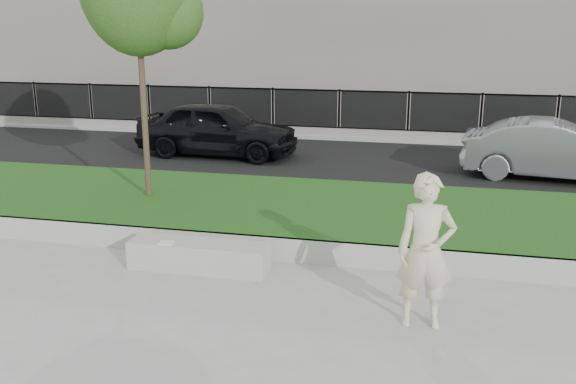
% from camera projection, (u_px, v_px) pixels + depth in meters
% --- Properties ---
extents(ground, '(90.00, 90.00, 0.00)m').
position_uv_depth(ground, '(257.00, 285.00, 9.46)').
color(ground, gray).
rests_on(ground, ground).
extents(grass_bank, '(34.00, 4.00, 0.40)m').
position_uv_depth(grass_bank, '(299.00, 214.00, 12.23)').
color(grass_bank, '#13360D').
rests_on(grass_bank, ground).
extents(grass_kerb, '(34.00, 0.08, 0.40)m').
position_uv_depth(grass_kerb, '(274.00, 249.00, 10.38)').
color(grass_kerb, gray).
rests_on(grass_kerb, ground).
extents(street, '(34.00, 7.00, 0.04)m').
position_uv_depth(street, '(341.00, 162.00, 17.45)').
color(street, black).
rests_on(street, ground).
extents(far_pavement, '(34.00, 3.00, 0.12)m').
position_uv_depth(far_pavement, '(360.00, 133.00, 21.67)').
color(far_pavement, gray).
rests_on(far_pavement, ground).
extents(iron_fence, '(32.00, 0.30, 1.50)m').
position_uv_depth(iron_fence, '(357.00, 123.00, 20.60)').
color(iron_fence, slate).
rests_on(iron_fence, far_pavement).
extents(stone_bench, '(2.20, 0.55, 0.45)m').
position_uv_depth(stone_bench, '(199.00, 256.00, 10.00)').
color(stone_bench, gray).
rests_on(stone_bench, ground).
extents(man, '(0.76, 0.54, 1.99)m').
position_uv_depth(man, '(426.00, 251.00, 8.01)').
color(man, beige).
rests_on(man, ground).
extents(book, '(0.24, 0.18, 0.03)m').
position_uv_depth(book, '(166.00, 243.00, 9.89)').
color(book, beige).
rests_on(book, stone_bench).
extents(car_dark, '(4.61, 2.08, 1.54)m').
position_uv_depth(car_dark, '(217.00, 129.00, 17.99)').
color(car_dark, black).
rests_on(car_dark, street).
extents(car_silver, '(4.45, 2.04, 1.42)m').
position_uv_depth(car_silver, '(555.00, 150.00, 15.36)').
color(car_silver, gray).
rests_on(car_silver, street).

